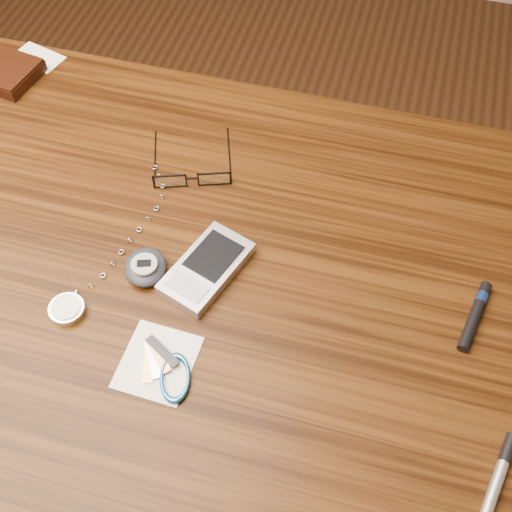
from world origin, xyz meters
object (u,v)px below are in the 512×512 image
object	(u,v)px
wallet_and_card	(3,71)
pocket_watch	(71,304)
pedometer	(146,267)
notepad_keys	(166,369)
eyeglasses	(192,177)
desk	(217,317)
silver_pen	(494,489)
pda_phone	(207,268)

from	to	relation	value
wallet_and_card	pocket_watch	bearing A→B (deg)	-52.08
pedometer	notepad_keys	world-z (taller)	pedometer
pedometer	pocket_watch	bearing A→B (deg)	-133.77
pocket_watch	eyeglasses	bearing A→B (deg)	71.47
wallet_and_card	eyeglasses	world-z (taller)	same
desk	silver_pen	bearing A→B (deg)	-26.42
eyeglasses	pedometer	distance (m)	0.15
desk	wallet_and_card	xyz separation A→B (m)	(-0.42, 0.26, 0.11)
pocket_watch	pedometer	bearing A→B (deg)	46.23
pocket_watch	pedometer	xyz separation A→B (m)	(0.07, 0.07, 0.00)
wallet_and_card	notepad_keys	bearing A→B (deg)	-44.28
notepad_keys	silver_pen	world-z (taller)	silver_pen
wallet_and_card	pocket_watch	world-z (taller)	wallet_and_card
desk	notepad_keys	distance (m)	0.17
pedometer	silver_pen	world-z (taller)	pedometer
wallet_and_card	silver_pen	size ratio (longest dim) A/B	0.95
pedometer	notepad_keys	bearing A→B (deg)	-59.68
notepad_keys	pda_phone	bearing A→B (deg)	88.81
pedometer	eyeglasses	bearing A→B (deg)	87.09
wallet_and_card	pda_phone	size ratio (longest dim) A/B	1.05
wallet_and_card	notepad_keys	xyz separation A→B (m)	(0.41, -0.40, -0.01)
notepad_keys	pedometer	bearing A→B (deg)	120.32
eyeglasses	silver_pen	world-z (taller)	eyeglasses
pocket_watch	notepad_keys	size ratio (longest dim) A/B	2.74
desk	pda_phone	xyz separation A→B (m)	(-0.01, 0.00, 0.11)
pda_phone	notepad_keys	xyz separation A→B (m)	(-0.00, -0.14, -0.01)
pda_phone	desk	bearing A→B (deg)	-15.12
notepad_keys	wallet_and_card	bearing A→B (deg)	135.72
pocket_watch	pedometer	distance (m)	0.10
wallet_and_card	eyeglasses	distance (m)	0.37
eyeglasses	desk	bearing A→B (deg)	-62.32
eyeglasses	notepad_keys	world-z (taller)	eyeglasses
pocket_watch	notepad_keys	bearing A→B (deg)	-19.29
desk	notepad_keys	size ratio (longest dim) A/B	10.30
desk	wallet_and_card	bearing A→B (deg)	147.75
pocket_watch	pedometer	size ratio (longest dim) A/B	3.74
pocket_watch	silver_pen	size ratio (longest dim) A/B	1.83
pocket_watch	pedometer	world-z (taller)	pedometer
eyeglasses	pocket_watch	distance (m)	0.23
wallet_and_card	eyeglasses	size ratio (longest dim) A/B	1.02
eyeglasses	pedometer	bearing A→B (deg)	-92.91
eyeglasses	pocket_watch	size ratio (longest dim) A/B	0.51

